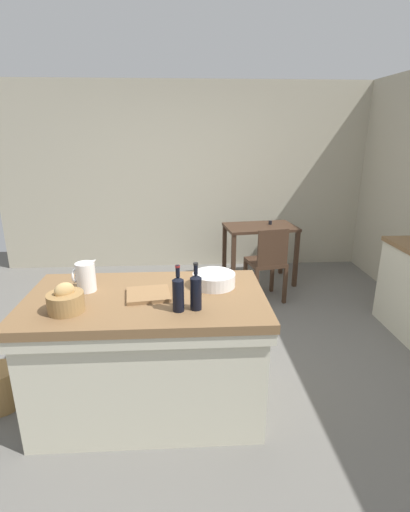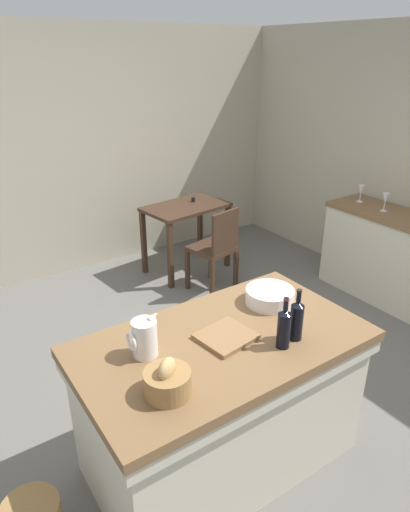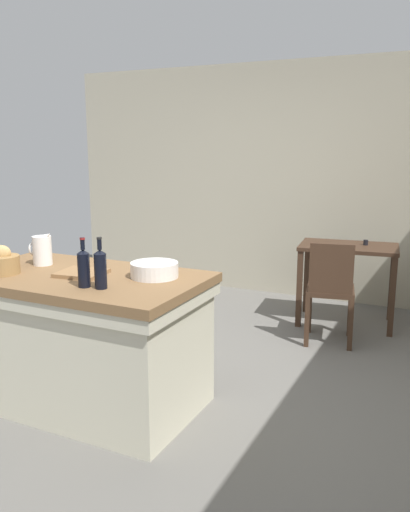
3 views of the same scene
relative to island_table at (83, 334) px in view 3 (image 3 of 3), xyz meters
The scene contains 11 objects.
ground_plane 0.82m from the island_table, 60.70° to the left, with size 6.76×6.76×0.00m, color #66635E.
wall_back 3.30m from the island_table, 84.19° to the left, with size 5.32×0.12×2.60m, color #B2AA93.
island_table is the anchor object (origin of this frame).
writing_desk 2.71m from the island_table, 62.28° to the left, with size 0.96×0.67×0.82m.
wooden_chair 2.16m from the island_table, 55.30° to the left, with size 0.47×0.47×0.91m.
pitcher 0.67m from the island_table, 164.63° to the left, with size 0.17×0.13×0.24m.
wash_bowl 0.67m from the island_table, 17.58° to the left, with size 0.30×0.30×0.09m, color white.
bread_basket 0.69m from the island_table, 156.43° to the right, with size 0.22×0.22×0.19m.
cutting_board 0.42m from the island_table, 12.79° to the right, with size 0.28×0.26×0.02m, color olive.
wine_bottle_dark 0.66m from the island_table, 33.25° to the right, with size 0.07×0.07×0.30m.
wine_bottle_amber 0.62m from the island_table, 46.31° to the right, with size 0.07×0.07×0.29m.
Camera 3 is at (1.83, -3.19, 1.70)m, focal length 36.93 mm.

